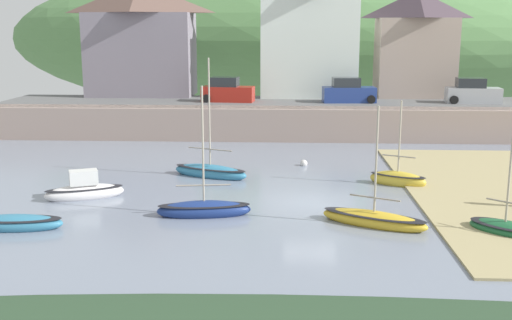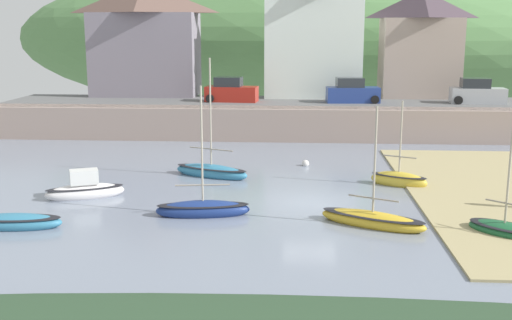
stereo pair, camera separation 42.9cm
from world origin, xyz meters
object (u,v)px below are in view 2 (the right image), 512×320
(sailboat_nearest_shore, at_px, (399,180))
(mooring_buoy, at_px, (305,164))
(motorboat_with_cabin, at_px, (14,222))
(parked_car_by_wall, at_px, (352,92))
(parked_car_near_slipway, at_px, (231,91))
(waterfront_building_right, at_px, (420,43))
(parked_car_end_of_row, at_px, (477,93))
(waterfront_building_left, at_px, (145,38))
(fishing_boat_green, at_px, (504,229))
(rowboat_small_beached, at_px, (372,220))
(dinghy_open_wooden, at_px, (85,190))
(sailboat_white_hull, at_px, (203,209))
(sailboat_tall_mast, at_px, (211,171))
(waterfront_building_centre, at_px, (313,32))

(sailboat_nearest_shore, distance_m, mooring_buoy, 6.58)
(motorboat_with_cabin, relative_size, parked_car_by_wall, 0.97)
(motorboat_with_cabin, relative_size, parked_car_near_slipway, 0.96)
(waterfront_building_right, bearing_deg, motorboat_with_cabin, -126.46)
(sailboat_nearest_shore, height_order, parked_car_end_of_row, sailboat_nearest_shore)
(waterfront_building_left, distance_m, parked_car_end_of_row, 27.79)
(parked_car_by_wall, relative_size, mooring_buoy, 9.49)
(fishing_boat_green, bearing_deg, parked_car_end_of_row, 118.03)
(rowboat_small_beached, xyz_separation_m, motorboat_with_cabin, (-14.84, -1.24, -0.02))
(fishing_boat_green, xyz_separation_m, parked_car_near_slipway, (-13.54, 24.80, 2.96))
(parked_car_near_slipway, distance_m, parked_car_by_wall, 9.59)
(dinghy_open_wooden, xyz_separation_m, parked_car_end_of_row, (24.27, 20.43, 2.82))
(sailboat_white_hull, distance_m, motorboat_with_cabin, 7.87)
(waterfront_building_left, distance_m, parked_car_by_wall, 18.49)
(dinghy_open_wooden, distance_m, parked_car_near_slipway, 21.23)
(rowboat_small_beached, height_order, sailboat_tall_mast, sailboat_tall_mast)
(waterfront_building_right, xyz_separation_m, fishing_boat_green, (-2.00, -29.30, -6.68))
(waterfront_building_centre, relative_size, motorboat_with_cabin, 2.63)
(rowboat_small_beached, relative_size, sailboat_nearest_shore, 1.11)
(parked_car_by_wall, bearing_deg, parked_car_end_of_row, -3.49)
(sailboat_tall_mast, bearing_deg, motorboat_with_cabin, -103.27)
(sailboat_nearest_shore, distance_m, parked_car_end_of_row, 19.29)
(waterfront_building_left, distance_m, dinghy_open_wooden, 26.02)
(sailboat_white_hull, bearing_deg, waterfront_building_centre, 71.00)
(rowboat_small_beached, xyz_separation_m, sailboat_tall_mast, (-7.91, 8.31, 0.04))
(parked_car_near_slipway, bearing_deg, sailboat_nearest_shore, -52.08)
(waterfront_building_left, distance_m, waterfront_building_right, 23.42)
(parked_car_by_wall, height_order, mooring_buoy, parked_car_by_wall)
(fishing_boat_green, bearing_deg, sailboat_nearest_shore, 151.49)
(waterfront_building_right, relative_size, fishing_boat_green, 1.62)
(dinghy_open_wooden, relative_size, sailboat_nearest_shore, 0.83)
(dinghy_open_wooden, xyz_separation_m, parked_car_by_wall, (14.62, 20.43, 2.82))
(sailboat_white_hull, height_order, dinghy_open_wooden, sailboat_white_hull)
(fishing_boat_green, bearing_deg, motorboat_with_cabin, -137.90)
(sailboat_tall_mast, relative_size, motorboat_with_cabin, 1.66)
(sailboat_white_hull, xyz_separation_m, dinghy_open_wooden, (-6.18, 2.55, 0.09))
(sailboat_white_hull, distance_m, mooring_buoy, 11.42)
(parked_car_by_wall, bearing_deg, waterfront_building_left, 162.06)
(rowboat_small_beached, distance_m, dinghy_open_wooden, 13.92)
(motorboat_with_cabin, distance_m, parked_car_near_slipway, 26.17)
(waterfront_building_left, distance_m, rowboat_small_beached, 33.55)
(sailboat_white_hull, bearing_deg, parked_car_end_of_row, 43.93)
(waterfront_building_left, height_order, dinghy_open_wooden, waterfront_building_left)
(sailboat_tall_mast, xyz_separation_m, dinghy_open_wooden, (-5.55, -4.78, 0.08))
(sailboat_white_hull, relative_size, fishing_boat_green, 1.08)
(sailboat_nearest_shore, relative_size, parked_car_near_slipway, 1.10)
(rowboat_small_beached, relative_size, parked_car_near_slipway, 1.22)
(waterfront_building_left, xyz_separation_m, sailboat_white_hull, (9.03, -27.48, -6.99))
(motorboat_with_cabin, xyz_separation_m, mooring_buoy, (12.20, 12.66, -0.11))
(motorboat_with_cabin, height_order, parked_car_by_wall, parked_car_by_wall)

